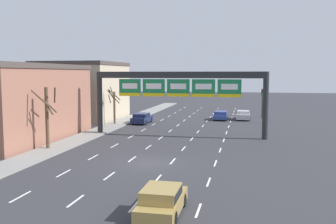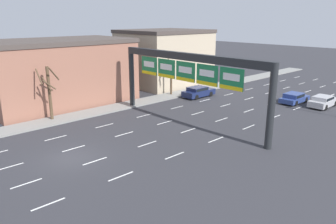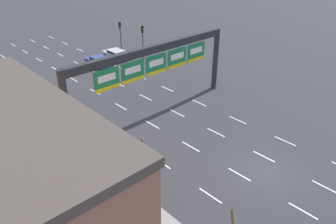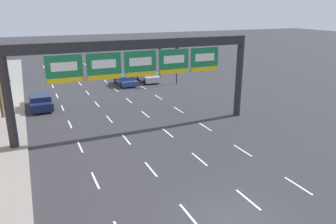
% 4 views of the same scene
% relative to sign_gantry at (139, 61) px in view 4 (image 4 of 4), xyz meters
% --- Properties ---
extents(ground_plane, '(220.00, 220.00, 0.00)m').
position_rel_sign_gantry_xyz_m(ground_plane, '(0.00, -12.49, -5.37)').
color(ground_plane, '#333338').
extents(lane_dashes, '(10.02, 67.00, 0.01)m').
position_rel_sign_gantry_xyz_m(lane_dashes, '(-0.00, 1.01, -5.37)').
color(lane_dashes, white).
rests_on(lane_dashes, ground_plane).
extents(sign_gantry, '(18.69, 0.70, 6.98)m').
position_rel_sign_gantry_xyz_m(sign_gantry, '(0.00, 0.00, 0.00)').
color(sign_gantry, '#232628').
rests_on(sign_gantry, ground_plane).
extents(car_silver, '(1.92, 4.45, 1.34)m').
position_rel_sign_gantry_xyz_m(car_silver, '(6.66, 16.32, -4.65)').
color(car_silver, '#B7B7BC').
rests_on(car_silver, ground_plane).
extents(car_navy, '(1.98, 4.71, 1.39)m').
position_rel_sign_gantry_xyz_m(car_navy, '(-6.79, 9.28, -4.63)').
color(car_navy, '#19234C').
rests_on(car_navy, ground_plane).
extents(car_blue, '(1.95, 4.38, 1.27)m').
position_rel_sign_gantry_xyz_m(car_blue, '(3.44, 15.59, -4.69)').
color(car_blue, navy).
rests_on(car_blue, ground_plane).
extents(traffic_light_near_gantry, '(0.30, 0.35, 4.41)m').
position_rel_sign_gantry_xyz_m(traffic_light_near_gantry, '(9.41, 18.73, -2.21)').
color(traffic_light_near_gantry, black).
rests_on(traffic_light_near_gantry, ground_plane).
extents(traffic_light_mid_block, '(0.30, 0.35, 4.79)m').
position_rel_sign_gantry_xyz_m(traffic_light_mid_block, '(9.41, 13.38, -1.96)').
color(traffic_light_mid_block, black).
rests_on(traffic_light_mid_block, ground_plane).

